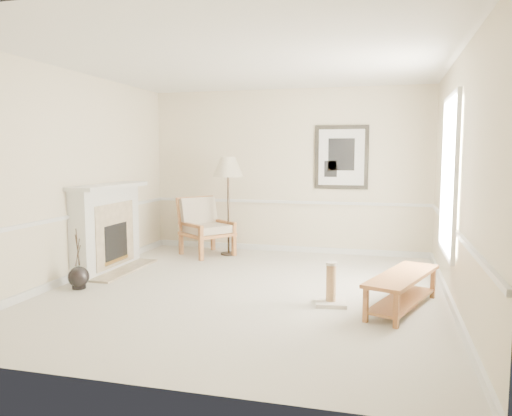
% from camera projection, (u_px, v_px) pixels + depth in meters
% --- Properties ---
extents(ground, '(5.50, 5.50, 0.00)m').
position_uv_depth(ground, '(246.00, 291.00, 6.43)').
color(ground, silver).
rests_on(ground, ground).
extents(room, '(5.04, 5.54, 2.92)m').
position_uv_depth(room, '(258.00, 145.00, 6.26)').
color(room, beige).
rests_on(room, ground).
extents(fireplace, '(0.64, 1.64, 1.31)m').
position_uv_depth(fireplace, '(107.00, 228.00, 7.53)').
color(fireplace, white).
rests_on(fireplace, ground).
extents(floor_vase, '(0.27, 0.27, 0.80)m').
position_uv_depth(floor_vase, '(79.00, 278.00, 6.53)').
color(floor_vase, black).
rests_on(floor_vase, ground).
extents(armchair, '(1.10, 1.09, 1.00)m').
position_uv_depth(armchair, '(204.00, 224.00, 8.75)').
color(armchair, '#A35834').
rests_on(armchair, ground).
extents(floor_lamp, '(0.58, 0.58, 1.70)m').
position_uv_depth(floor_lamp, '(228.00, 170.00, 8.60)').
color(floor_lamp, black).
rests_on(floor_lamp, ground).
extents(bench, '(0.89, 1.49, 0.41)m').
position_uv_depth(bench, '(402.00, 286.00, 5.65)').
color(bench, '#A35834').
rests_on(bench, ground).
extents(scratching_post, '(0.40, 0.40, 0.51)m').
position_uv_depth(scratching_post, '(331.00, 291.00, 5.83)').
color(scratching_post, white).
rests_on(scratching_post, ground).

